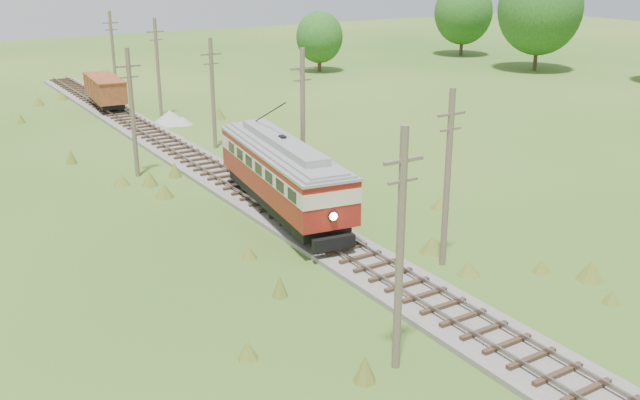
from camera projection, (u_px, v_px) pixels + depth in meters
railbed_main at (237, 186)px, 45.62m from camera, size 3.60×96.00×0.57m
streetcar at (283, 170)px, 39.79m from camera, size 5.03×13.69×6.20m
gondola at (105, 89)px, 68.04m from camera, size 3.24×8.16×2.65m
gravel_pile at (172, 117)px, 63.00m from camera, size 3.26×3.46×1.19m
utility_pole_r_2 at (447, 177)px, 33.07m from camera, size 1.60×0.30×8.60m
utility_pole_r_3 at (303, 121)px, 43.37m from camera, size 1.60×0.30×9.00m
utility_pole_r_4 at (213, 93)px, 53.79m from camera, size 1.60×0.30×8.40m
utility_pole_r_5 at (158, 67)px, 64.32m from camera, size 1.60×0.30×8.90m
utility_pole_r_6 at (113, 52)px, 74.67m from camera, size 1.60×0.30×8.70m
utility_pole_l_a at (400, 250)px, 24.44m from camera, size 1.60×0.30×9.00m
utility_pole_l_b at (132, 112)px, 46.79m from camera, size 1.60×0.30×8.60m
tree_right_4 at (540, 9)px, 89.45m from camera, size 10.50×10.50×13.53m
tree_right_5 at (463, 12)px, 103.78m from camera, size 8.40×8.40×10.82m
tree_mid_b at (319, 37)px, 89.75m from camera, size 5.88×5.88×7.57m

